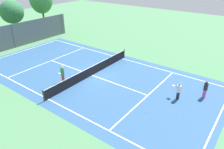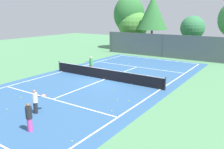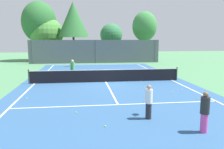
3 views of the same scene
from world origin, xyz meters
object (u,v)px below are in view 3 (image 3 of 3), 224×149
Objects in this scene: tennis_ball_6 at (182,90)px; tennis_ball_9 at (172,92)px; player_0 at (72,69)px; tennis_ball_5 at (105,126)px; tennis_ball_12 at (133,70)px; tennis_ball_0 at (85,70)px; ball_crate at (117,78)px; tennis_ball_3 at (145,87)px; tennis_ball_1 at (76,112)px; tennis_ball_2 at (197,98)px; player_2 at (205,112)px; tennis_ball_8 at (94,67)px; tennis_ball_4 at (27,98)px; tennis_ball_10 at (141,81)px; tennis_ball_11 at (98,67)px; player_1 at (149,101)px.

tennis_ball_6 is 1.00× the size of tennis_ball_9.
player_0 is 10.84m from tennis_ball_5.
tennis_ball_0 is at bearing 170.22° from tennis_ball_12.
ball_crate is 6.88× the size of tennis_ball_3.
tennis_ball_1 is 1.00× the size of tennis_ball_5.
ball_crate is 6.88× the size of tennis_ball_2.
ball_crate is at bearing 98.16° from player_2.
tennis_ball_5 is (1.69, -10.68, -0.84)m from player_0.
tennis_ball_12 is at bearing -34.12° from tennis_ball_8.
tennis_ball_1 is (-4.76, 2.84, -0.76)m from player_2.
tennis_ball_6 is (3.69, -4.47, -0.15)m from ball_crate.
tennis_ball_3 is at bearing -67.40° from tennis_ball_0.
player_2 is 23.45× the size of tennis_ball_4.
player_0 reaches higher than tennis_ball_12.
tennis_ball_4 is 9.13m from tennis_ball_10.
tennis_ball_2 is at bearing -90.29° from tennis_ball_6.
tennis_ball_9 is (4.39, -13.19, 0.00)m from tennis_ball_8.
tennis_ball_10 is (0.34, 2.44, 0.00)m from tennis_ball_3.
ball_crate is (-1.59, 11.10, -0.61)m from player_2.
tennis_ball_4 is 1.00× the size of tennis_ball_8.
tennis_ball_9 is 1.00× the size of tennis_ball_11.
tennis_ball_3 is at bearing 47.27° from tennis_ball_1.
player_0 is 25.64× the size of tennis_ball_0.
player_0 is 25.64× the size of tennis_ball_11.
tennis_ball_4 and tennis_ball_11 have the same top height.
tennis_ball_6 is 1.00× the size of tennis_ball_8.
player_1 is at bearing -69.91° from player_0.
tennis_ball_6 and tennis_ball_10 have the same top height.
tennis_ball_1 is 1.00× the size of tennis_ball_8.
player_2 is 7.93m from tennis_ball_3.
tennis_ball_0 is 1.00× the size of tennis_ball_4.
tennis_ball_9 is 4.16m from tennis_ball_10.
tennis_ball_12 is at bearing 67.33° from tennis_ball_1.
tennis_ball_10 is at bearing 82.11° from tennis_ball_3.
tennis_ball_5 and tennis_ball_6 have the same top height.
tennis_ball_3 is 2.11m from tennis_ball_9.
tennis_ball_6 is 1.00× the size of tennis_ball_12.
tennis_ball_11 is at bearing 107.15° from tennis_ball_2.
ball_crate is at bearing -68.63° from tennis_ball_0.
tennis_ball_4 and tennis_ball_6 have the same top height.
player_2 is at bearing -81.84° from ball_crate.
player_0 reaches higher than player_2.
player_1 is 2.34m from player_2.
tennis_ball_5 is 18.68m from tennis_ball_11.
tennis_ball_0 is 14.78m from tennis_ball_1.
player_0 is 25.64× the size of tennis_ball_12.
player_1 is 7.33m from tennis_ball_4.
tennis_ball_3 is 1.00× the size of tennis_ball_8.
tennis_ball_0 is at bearing 87.61° from tennis_ball_1.
player_2 is 23.45× the size of tennis_ball_10.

